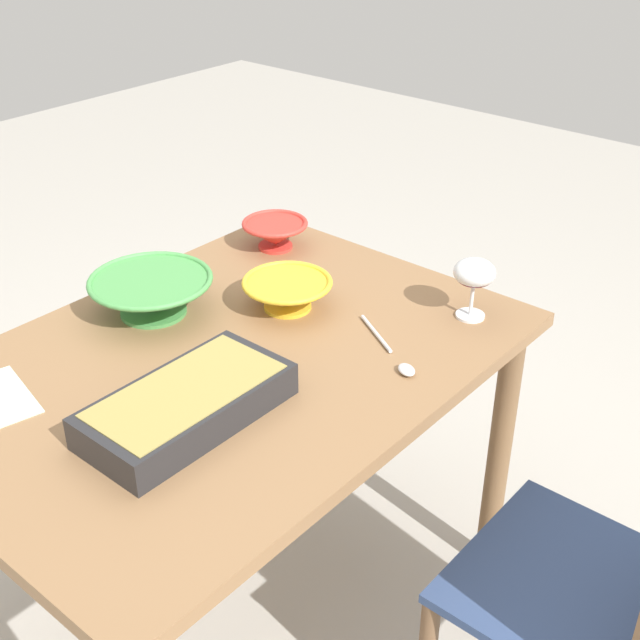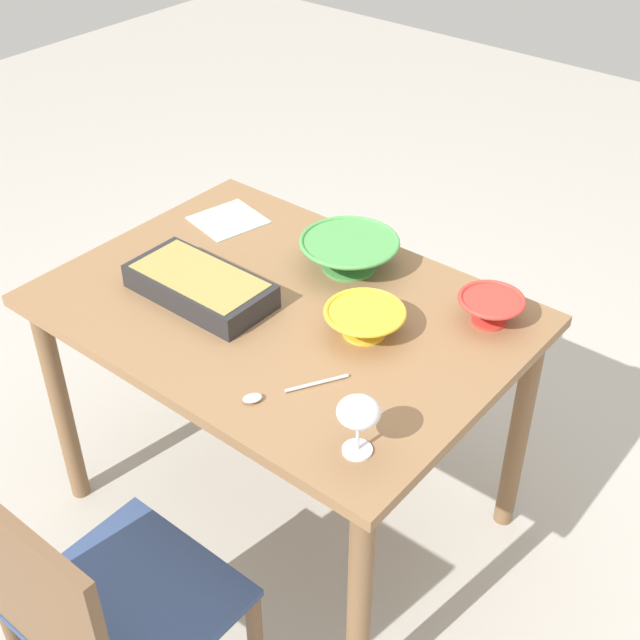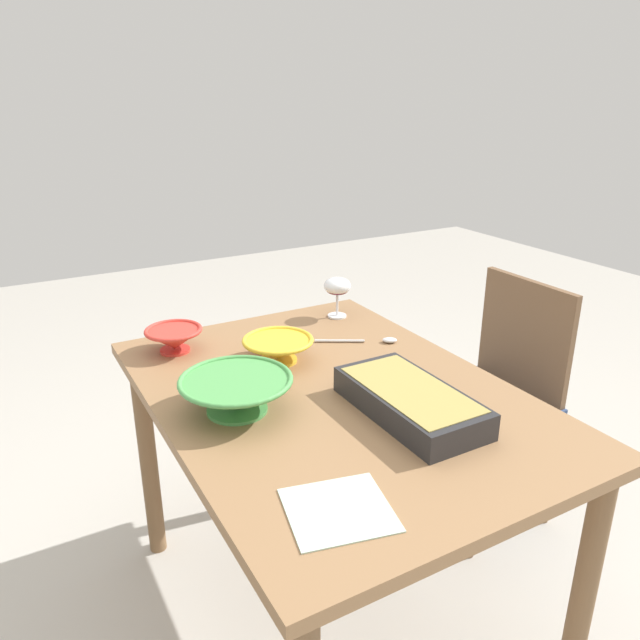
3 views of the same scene
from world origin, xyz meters
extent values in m
plane|color=#B2ADA3|center=(0.00, 0.00, 0.00)|extent=(8.00, 8.00, 0.00)
cube|color=olive|center=(0.00, 0.00, 0.72)|extent=(1.17, 0.83, 0.03)
cylinder|color=brown|center=(0.53, -0.36, 0.35)|extent=(0.05, 0.05, 0.70)
cylinder|color=brown|center=(0.53, 0.36, 0.35)|extent=(0.05, 0.05, 0.70)
cube|color=#334772|center=(0.18, -0.70, 0.44)|extent=(0.41, 0.39, 0.02)
cylinder|color=brown|center=(0.36, -0.52, 0.22)|extent=(0.04, 0.04, 0.43)
cylinder|color=white|center=(0.45, -0.29, 0.74)|extent=(0.06, 0.06, 0.01)
cylinder|color=white|center=(0.45, -0.29, 0.78)|extent=(0.01, 0.01, 0.07)
ellipsoid|color=white|center=(0.45, -0.29, 0.84)|extent=(0.09, 0.09, 0.06)
ellipsoid|color=#4C0A19|center=(0.45, -0.29, 0.83)|extent=(0.08, 0.08, 0.04)
cube|color=#262628|center=(-0.19, -0.10, 0.77)|extent=(0.38, 0.19, 0.06)
cube|color=#9E8C47|center=(-0.19, -0.10, 0.79)|extent=(0.34, 0.17, 0.02)
cylinder|color=red|center=(0.43, 0.27, 0.74)|extent=(0.08, 0.08, 0.01)
cone|color=red|center=(0.43, 0.27, 0.77)|extent=(0.15, 0.15, 0.06)
torus|color=red|center=(0.43, 0.27, 0.80)|extent=(0.16, 0.16, 0.01)
cylinder|color=yellow|center=(0.23, 0.04, 0.74)|extent=(0.10, 0.10, 0.01)
cone|color=yellow|center=(0.23, 0.04, 0.77)|extent=(0.19, 0.19, 0.05)
torus|color=yellow|center=(0.23, 0.04, 0.80)|extent=(0.20, 0.20, 0.01)
cylinder|color=#4C994C|center=(0.02, 0.24, 0.74)|extent=(0.14, 0.14, 0.01)
cone|color=#4C994C|center=(0.02, 0.24, 0.78)|extent=(0.26, 0.26, 0.07)
torus|color=#4C994C|center=(0.02, 0.24, 0.82)|extent=(0.27, 0.27, 0.01)
cylinder|color=silver|center=(0.26, -0.18, 0.74)|extent=(0.08, 0.13, 0.01)
ellipsoid|color=silver|center=(0.18, -0.31, 0.74)|extent=(0.05, 0.05, 0.01)
camera|label=1|loc=(-0.95, -1.05, 1.64)|focal=47.35mm
camera|label=2|loc=(1.17, -1.29, 1.97)|focal=48.06mm
camera|label=3|loc=(-1.16, 0.69, 1.44)|focal=34.04mm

